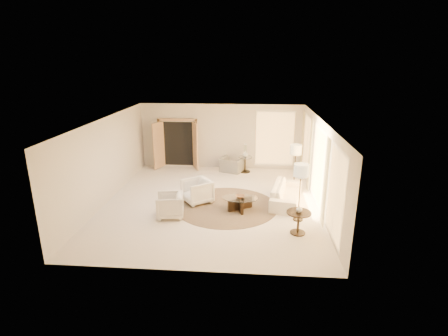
# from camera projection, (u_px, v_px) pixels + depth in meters

# --- Properties ---
(room) EXTENTS (7.04, 8.04, 2.83)m
(room) POSITION_uv_depth(u_px,v_px,m) (211.00, 163.00, 11.36)
(room) COLOR white
(room) RESTS_ON ground
(windows_right) EXTENTS (0.10, 6.40, 2.40)m
(windows_right) POSITION_uv_depth(u_px,v_px,m) (318.00, 166.00, 11.20)
(windows_right) COLOR #F7BB62
(windows_right) RESTS_ON room
(window_back_corner) EXTENTS (1.70, 0.10, 2.40)m
(window_back_corner) POSITION_uv_depth(u_px,v_px,m) (275.00, 139.00, 14.95)
(window_back_corner) COLOR #F7BB62
(window_back_corner) RESTS_ON room
(curtains_right) EXTENTS (0.06, 5.20, 2.60)m
(curtains_right) POSITION_uv_depth(u_px,v_px,m) (312.00, 159.00, 12.08)
(curtains_right) COLOR beige
(curtains_right) RESTS_ON room
(french_doors) EXTENTS (1.95, 0.66, 2.16)m
(french_doors) POSITION_uv_depth(u_px,v_px,m) (178.00, 144.00, 15.23)
(french_doors) COLOR tan
(french_doors) RESTS_ON room
(area_rug) EXTENTS (3.90, 3.90, 0.01)m
(area_rug) POSITION_uv_depth(u_px,v_px,m) (226.00, 206.00, 11.47)
(area_rug) COLOR #3E2D1F
(area_rug) RESTS_ON room
(sofa) EXTENTS (1.27, 2.31, 0.64)m
(sofa) POSITION_uv_depth(u_px,v_px,m) (286.00, 193.00, 11.69)
(sofa) COLOR white
(sofa) RESTS_ON room
(armchair_left) EXTENTS (1.14, 1.15, 0.88)m
(armchair_left) POSITION_uv_depth(u_px,v_px,m) (197.00, 190.00, 11.66)
(armchair_left) COLOR white
(armchair_left) RESTS_ON room
(armchair_right) EXTENTS (0.85, 0.89, 0.81)m
(armchair_right) POSITION_uv_depth(u_px,v_px,m) (170.00, 204.00, 10.62)
(armchair_right) COLOR white
(armchair_right) RESTS_ON room
(accent_chair) EXTENTS (1.09, 0.91, 0.82)m
(accent_chair) POSITION_uv_depth(u_px,v_px,m) (232.00, 162.00, 14.85)
(accent_chair) COLOR gray
(accent_chair) RESTS_ON room
(coffee_table) EXTENTS (1.51, 1.51, 0.42)m
(coffee_table) POSITION_uv_depth(u_px,v_px,m) (240.00, 202.00, 11.12)
(coffee_table) COLOR black
(coffee_table) RESTS_ON room
(end_table) EXTENTS (0.68, 0.68, 0.64)m
(end_table) POSITION_uv_depth(u_px,v_px,m) (299.00, 219.00, 9.57)
(end_table) COLOR black
(end_table) RESTS_ON room
(side_table) EXTENTS (0.58, 0.58, 0.68)m
(side_table) POSITION_uv_depth(u_px,v_px,m) (245.00, 163.00, 14.81)
(side_table) COLOR #2E2517
(side_table) RESTS_ON room
(floor_lamp_near) EXTENTS (0.41, 0.41, 1.70)m
(floor_lamp_near) POSITION_uv_depth(u_px,v_px,m) (296.00, 152.00, 12.51)
(floor_lamp_near) COLOR #2E2517
(floor_lamp_near) RESTS_ON room
(floor_lamp_far) EXTENTS (0.42, 0.42, 1.75)m
(floor_lamp_far) POSITION_uv_depth(u_px,v_px,m) (301.00, 173.00, 10.05)
(floor_lamp_far) COLOR #2E2517
(floor_lamp_far) RESTS_ON room
(bowl) EXTENTS (0.31, 0.31, 0.08)m
(bowl) POSITION_uv_depth(u_px,v_px,m) (240.00, 196.00, 11.06)
(bowl) COLOR brown
(bowl) RESTS_ON coffee_table
(end_vase) EXTENTS (0.18, 0.18, 0.18)m
(end_vase) POSITION_uv_depth(u_px,v_px,m) (299.00, 209.00, 9.49)
(end_vase) COLOR silver
(end_vase) RESTS_ON end_table
(side_vase) EXTENTS (0.30, 0.30, 0.26)m
(side_vase) POSITION_uv_depth(u_px,v_px,m) (245.00, 154.00, 14.69)
(side_vase) COLOR silver
(side_vase) RESTS_ON side_table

